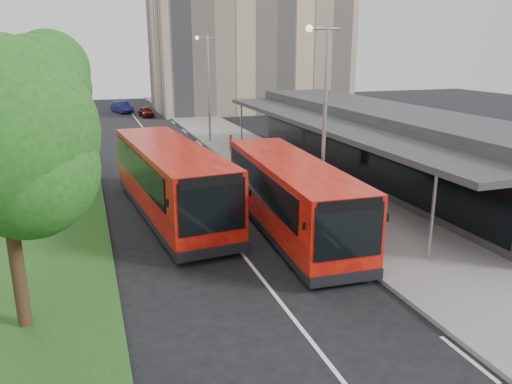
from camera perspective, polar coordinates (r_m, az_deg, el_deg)
ground at (r=18.48m, az=-1.70°, el=-6.93°), size 120.00×120.00×0.00m
pavement at (r=38.55m, az=-1.95°, el=5.45°), size 5.00×80.00×0.15m
grass_verge at (r=37.02m, az=-21.62°, el=3.83°), size 5.00×80.00×0.10m
lane_centre_line at (r=32.47m, az=-9.54°, el=3.07°), size 0.12×70.00×0.01m
kerb_dashes at (r=36.93m, az=-5.52°, el=4.80°), size 0.12×56.00×0.01m
office_block at (r=61.29m, az=-0.80°, el=17.83°), size 22.00×12.00×18.00m
station_building at (r=29.42m, az=14.14°, el=5.50°), size 7.70×26.00×4.00m
tree_near at (r=13.67m, az=-27.23°, el=4.61°), size 4.75×4.75×7.64m
tree_mid at (r=25.49m, az=-23.73°, el=9.99°), size 4.91×4.91×7.89m
tree_far at (r=37.41m, az=-22.46°, el=12.28°), size 5.27×5.27×8.47m
lamp_post_near at (r=20.55m, az=7.67°, el=8.96°), size 1.44×0.28×8.00m
lamp_post_far at (r=39.40m, az=-5.57°, el=12.43°), size 1.44×0.28×8.00m
bus_main at (r=19.95m, az=3.98°, el=-0.54°), size 3.20×10.61×2.97m
bus_second at (r=22.18m, az=-9.75°, el=1.27°), size 3.88×11.43×3.18m
litter_bin at (r=29.81m, az=1.86°, el=3.33°), size 0.69×0.69×0.94m
bollard at (r=35.81m, az=-2.92°, el=5.64°), size 0.23×0.23×1.12m
car_near at (r=56.12m, az=-12.45°, el=8.95°), size 1.60×3.27×1.07m
car_far at (r=60.18m, az=-15.09°, el=9.34°), size 2.42×4.13×1.29m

